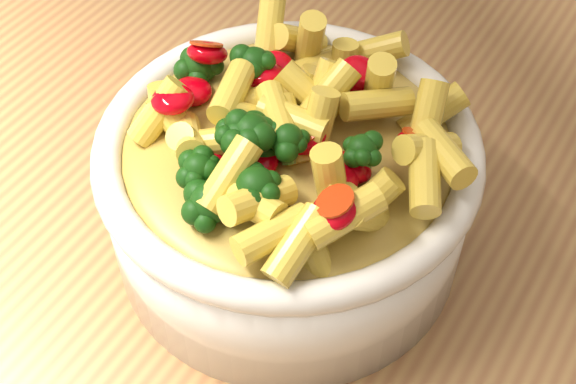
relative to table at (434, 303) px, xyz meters
The scene contains 3 objects.
table is the anchor object (origin of this frame).
serving_bowl 0.20m from the table, 144.15° to the right, with size 0.26×0.26×0.11m.
pasta_salad 0.26m from the table, 144.15° to the right, with size 0.21×0.21×0.05m.
Camera 1 is at (0.09, -0.39, 1.38)m, focal length 50.00 mm.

